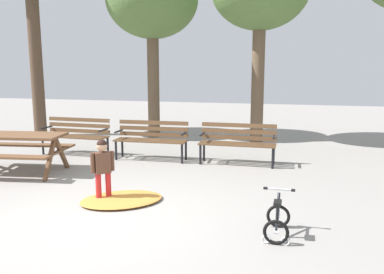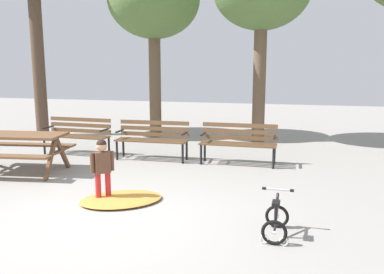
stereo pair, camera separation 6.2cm
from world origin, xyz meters
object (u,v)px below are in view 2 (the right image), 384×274
Objects in this scene: picnic_table at (17,143)px; park_bench_left at (153,137)px; park_bench_far_left at (78,133)px; kids_bicycle at (276,220)px; child_standing at (102,165)px; park_bench_right at (238,140)px.

park_bench_left reaches higher than picnic_table.
park_bench_far_left reaches higher than kids_bicycle.
child_standing reaches higher than park_bench_far_left.
kids_bicycle is (5.00, -1.71, -0.39)m from picnic_table.
park_bench_right is (3.80, 0.02, 0.00)m from park_bench_far_left.
park_bench_left is at bearing -1.32° from park_bench_far_left.
park_bench_far_left is at bearing 83.23° from picnic_table.
park_bench_far_left is 5.95m from kids_bicycle.
park_bench_far_left is 1.68× the size of child_standing.
park_bench_left is at bearing 95.08° from child_standing.
park_bench_far_left and park_bench_right have the same top height.
picnic_table is 2.59m from child_standing.
picnic_table is at bearing 161.10° from kids_bicycle.
park_bench_far_left is 1.00× the size of park_bench_right.
park_bench_left reaches higher than kids_bicycle.
child_standing is at bearing -84.92° from park_bench_left.
child_standing is (0.25, -2.83, 0.04)m from park_bench_left.
kids_bicycle is at bearing -50.30° from park_bench_left.
kids_bicycle is (4.78, -3.52, -0.31)m from park_bench_far_left.
kids_bicycle is at bearing -13.88° from child_standing.
kids_bicycle is at bearing -74.45° from park_bench_right.
park_bench_right reaches higher than picnic_table.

